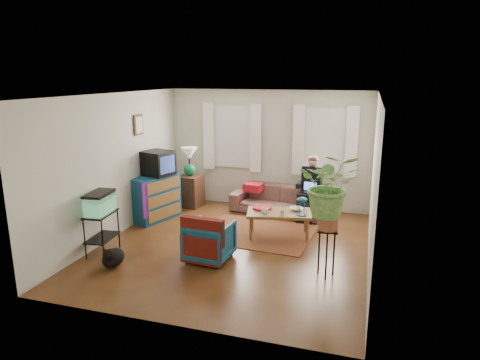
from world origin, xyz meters
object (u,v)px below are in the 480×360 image
(dresser, at_px, (155,197))
(armchair, at_px, (210,239))
(aquarium_stand, at_px, (102,233))
(coffee_table, at_px, (279,224))
(side_table, at_px, (190,191))
(sofa, at_px, (278,196))
(plant_stand, at_px, (326,253))

(dresser, bearing_deg, armchair, -23.24)
(aquarium_stand, distance_m, armchair, 1.82)
(coffee_table, bearing_deg, aquarium_stand, -161.06)
(side_table, bearing_deg, sofa, 2.34)
(side_table, xyz_separation_m, armchair, (1.45, -2.58, -0.01))
(armchair, distance_m, coffee_table, 1.57)
(aquarium_stand, bearing_deg, plant_stand, -2.50)
(aquarium_stand, distance_m, coffee_table, 3.10)
(armchair, bearing_deg, plant_stand, -177.60)
(sofa, relative_size, armchair, 2.84)
(armchair, bearing_deg, side_table, -56.21)
(dresser, xyz_separation_m, armchair, (1.79, -1.55, -0.11))
(sofa, bearing_deg, plant_stand, -55.72)
(aquarium_stand, height_order, plant_stand, plant_stand)
(aquarium_stand, height_order, armchair, aquarium_stand)
(coffee_table, xyz_separation_m, plant_stand, (1.00, -1.38, 0.13))
(coffee_table, bearing_deg, armchair, -135.39)
(dresser, bearing_deg, side_table, 89.39)
(dresser, relative_size, aquarium_stand, 1.46)
(dresser, bearing_deg, coffee_table, 12.56)
(dresser, xyz_separation_m, coffee_table, (2.65, -0.24, -0.22))
(sofa, height_order, armchair, sofa)
(aquarium_stand, bearing_deg, dresser, 83.71)
(armchair, relative_size, plant_stand, 0.94)
(aquarium_stand, distance_m, plant_stand, 3.66)
(side_table, height_order, coffee_table, side_table)
(plant_stand, bearing_deg, armchair, 177.91)
(armchair, relative_size, coffee_table, 0.60)
(sofa, distance_m, side_table, 2.00)
(dresser, distance_m, aquarium_stand, 1.84)
(dresser, bearing_deg, sofa, 43.08)
(aquarium_stand, bearing_deg, armchair, 3.19)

